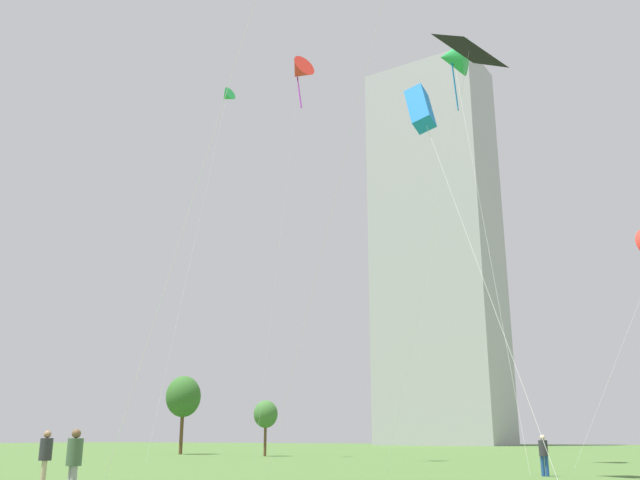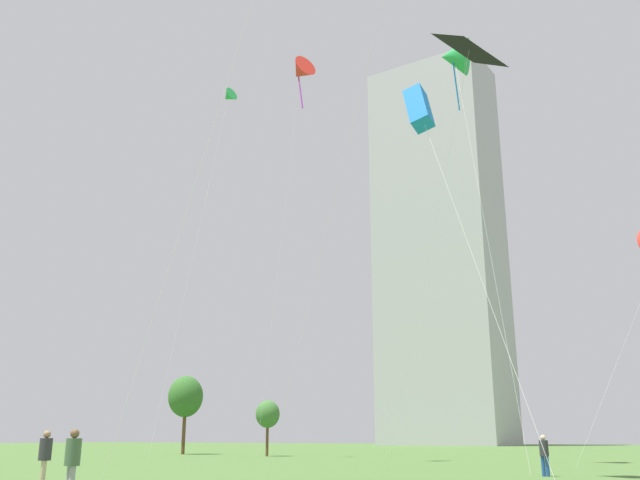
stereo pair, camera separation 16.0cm
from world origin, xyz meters
The scene contains 11 objects.
person_standing_0 centered at (-0.82, -2.65, 1.08)m, with size 0.41×0.41×1.86m.
person_standing_1 centered at (-4.97, 0.04, 1.07)m, with size 0.41×0.41×1.86m.
person_standing_2 centered at (8.20, 15.46, 1.00)m, with size 0.38×0.38×1.73m.
kite_flying_0 centered at (7.15, 11.35, 18.81)m, with size 7.79×5.34×19.81m.
kite_flying_2 centered at (-8.86, 23.73, 28.24)m, with size 4.55×2.43×29.35m.
kite_flying_4 centered at (7.46, 2.98, 12.05)m, with size 4.60×3.72×12.97m.
kite_flying_6 centered at (-19.51, 29.21, 31.27)m, with size 1.49×8.51×32.07m.
kite_flying_7 centered at (2.33, 26.16, 27.63)m, with size 6.54×12.06×29.10m.
park_tree_0 centered at (-29.62, 37.97, 5.37)m, with size 3.37×3.37×7.38m.
park_tree_1 centered at (-19.03, 36.23, 3.51)m, with size 2.11×2.11×4.73m.
distant_highrise_0 centered at (-27.77, 114.91, 39.08)m, with size 23.87×14.64×78.17m, color #A8A8AD.
Camera 2 is at (14.22, -16.76, 1.67)m, focal length 38.67 mm.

